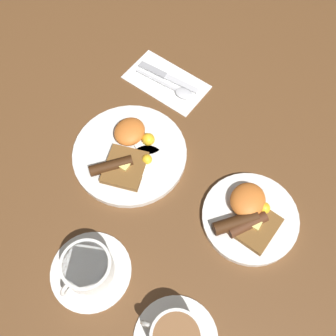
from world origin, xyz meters
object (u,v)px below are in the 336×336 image
at_px(breakfast_plate_near, 130,152).
at_px(knife, 165,76).
at_px(teacup_near, 88,269).
at_px(breakfast_plate_far, 250,214).
at_px(spoon, 178,90).

relative_size(breakfast_plate_near, knife, 1.51).
distance_m(breakfast_plate_near, knife, 0.24).
bearing_deg(breakfast_plate_near, knife, -168.61).
relative_size(breakfast_plate_near, teacup_near, 1.61).
xyz_separation_m(breakfast_plate_near, teacup_near, (0.27, 0.08, 0.02)).
bearing_deg(breakfast_plate_far, knife, -123.96).
relative_size(breakfast_plate_near, breakfast_plate_far, 1.28).
bearing_deg(knife, breakfast_plate_far, -32.96).
bearing_deg(breakfast_plate_far, breakfast_plate_near, -89.54).
bearing_deg(teacup_near, spoon, -171.16).
height_order(breakfast_plate_near, teacup_near, teacup_near).
bearing_deg(knife, spoon, -25.15).
bearing_deg(teacup_near, breakfast_plate_far, 140.16).
xyz_separation_m(breakfast_plate_near, breakfast_plate_far, (-0.00, 0.30, 0.00)).
bearing_deg(teacup_near, knife, -165.93).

